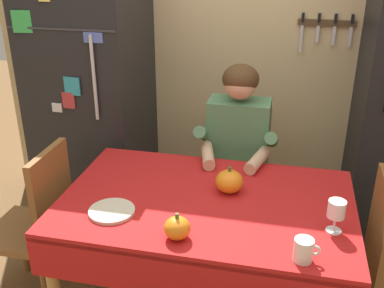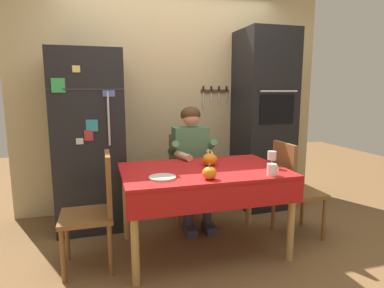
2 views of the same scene
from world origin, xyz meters
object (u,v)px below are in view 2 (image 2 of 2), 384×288
(chair_right_side, at_px, (292,185))
(seated_person, at_px, (192,156))
(wall_oven, at_px, (263,120))
(chair_behind_person, at_px, (187,172))
(wine_glass, at_px, (272,156))
(pumpkin_medium, at_px, (209,173))
(refrigerator, at_px, (90,140))
(dining_table, at_px, (204,179))
(pumpkin_large, at_px, (210,159))
(chair_left_side, at_px, (96,206))
(serving_tray, at_px, (162,177))
(coffee_mug, at_px, (272,170))

(chair_right_side, bearing_deg, seated_person, 145.57)
(wall_oven, distance_m, chair_behind_person, 1.13)
(wine_glass, bearing_deg, pumpkin_medium, -163.19)
(seated_person, bearing_deg, refrigerator, 164.64)
(chair_behind_person, xyz_separation_m, seated_person, (-0.00, -0.19, 0.23))
(refrigerator, bearing_deg, pumpkin_medium, -53.28)
(seated_person, bearing_deg, wine_glass, -54.45)
(wall_oven, distance_m, dining_table, 1.45)
(chair_behind_person, distance_m, pumpkin_large, 0.73)
(chair_behind_person, xyz_separation_m, chair_left_side, (-0.97, -0.81, 0.00))
(serving_tray, bearing_deg, pumpkin_large, 32.11)
(seated_person, height_order, chair_left_side, seated_person)
(dining_table, distance_m, seated_person, 0.61)
(chair_left_side, bearing_deg, chair_behind_person, 40.07)
(refrigerator, xyz_separation_m, dining_table, (0.95, -0.88, -0.24))
(chair_left_side, bearing_deg, pumpkin_large, 8.04)
(coffee_mug, height_order, serving_tray, coffee_mug)
(wall_oven, bearing_deg, refrigerator, -178.86)
(seated_person, bearing_deg, chair_left_side, -147.13)
(serving_tray, bearing_deg, wall_oven, 37.53)
(wall_oven, height_order, chair_behind_person, wall_oven)
(refrigerator, distance_m, chair_behind_person, 1.09)
(wall_oven, bearing_deg, chair_behind_person, -172.46)
(seated_person, distance_m, pumpkin_large, 0.49)
(coffee_mug, bearing_deg, chair_behind_person, 108.84)
(chair_behind_person, distance_m, serving_tray, 1.11)
(seated_person, height_order, chair_right_side, seated_person)
(chair_behind_person, bearing_deg, coffee_mug, -71.16)
(wine_glass, bearing_deg, refrigerator, 146.84)
(chair_left_side, relative_size, pumpkin_medium, 7.76)
(wall_oven, bearing_deg, chair_left_side, -154.18)
(refrigerator, distance_m, serving_tray, 1.22)
(dining_table, height_order, chair_right_side, chair_right_side)
(seated_person, bearing_deg, wall_oven, 17.97)
(dining_table, bearing_deg, wine_glass, -11.45)
(coffee_mug, height_order, wine_glass, wine_glass)
(refrigerator, relative_size, chair_right_side, 1.94)
(seated_person, xyz_separation_m, chair_right_side, (0.83, -0.57, -0.23))
(seated_person, height_order, coffee_mug, seated_person)
(wine_glass, bearing_deg, pumpkin_large, 154.06)
(seated_person, relative_size, pumpkin_large, 9.05)
(chair_left_side, xyz_separation_m, pumpkin_large, (1.00, 0.14, 0.29))
(pumpkin_large, bearing_deg, serving_tray, -147.89)
(wall_oven, relative_size, chair_left_side, 2.26)
(seated_person, relative_size, serving_tray, 5.87)
(seated_person, xyz_separation_m, chair_left_side, (-0.97, -0.62, -0.23))
(seated_person, relative_size, chair_right_side, 1.34)
(refrigerator, xyz_separation_m, chair_right_side, (1.85, -0.85, -0.39))
(chair_right_side, bearing_deg, pumpkin_medium, -160.30)
(chair_left_side, xyz_separation_m, wine_glass, (1.48, -0.10, 0.33))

